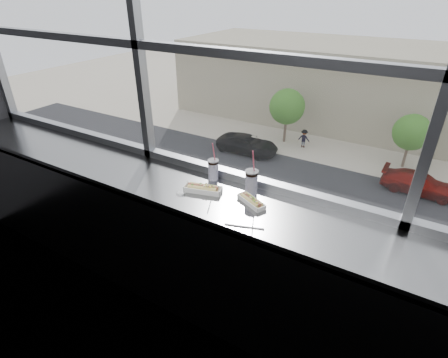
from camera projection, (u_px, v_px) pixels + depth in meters
The scene contains 23 objects.
wall_back_lower at pixel (252, 243), 2.82m from camera, with size 6.00×6.00×0.00m, color black.
window_glass at pixel (266, 1), 1.98m from camera, with size 6.00×6.00×0.00m, color silver.
window_mullions at pixel (265, 1), 1.97m from camera, with size 6.00×0.08×2.40m, color gray, non-canonical shape.
counter at pixel (237, 206), 2.36m from camera, with size 6.00×0.55×0.06m, color gray.
counter_fascia at pixel (218, 286), 2.42m from camera, with size 6.00×0.04×1.04m, color gray.
hotdog_tray_left at pixel (203, 188), 2.46m from camera, with size 0.28×0.15×0.07m.
hotdog_tray_right at pixel (251, 201), 2.32m from camera, with size 0.23×0.16×0.06m.
soda_cup_left at pixel (213, 169), 2.59m from camera, with size 0.08×0.08×0.30m.
soda_cup_right at pixel (251, 181), 2.40m from camera, with size 0.09×0.09×0.34m.
loose_straw at pixel (244, 226), 2.11m from camera, with size 0.01×0.01×0.24m, color white.
wrapper at pixel (180, 192), 2.44m from camera, with size 0.09×0.06×0.02m, color silver.
plaza_ground at pixel (413, 114), 41.19m from camera, with size 120.00×120.00×0.00m, color #AFA490.
street_asphalt at pixel (378, 211), 23.49m from camera, with size 80.00×10.00×0.06m, color black.
far_sidewalk at pixel (394, 165), 29.51m from camera, with size 80.00×6.00×0.04m, color #AFA490.
far_building at pixel (418, 91), 35.10m from camera, with size 50.00×14.00×8.00m, color gray.
car_near_a at pixel (155, 166), 27.01m from camera, with size 6.06×2.52×2.02m, color #9193AA.
car_far_b at pixel (420, 180), 25.10m from camera, with size 6.02×2.51×2.01m, color #690400.
car_near_b at pixel (280, 202), 22.35m from camera, with size 6.69×2.79×2.23m, color black.
car_near_c at pixel (362, 228), 20.17m from camera, with size 5.96×2.48×1.99m, color brown.
car_far_a at pixel (248, 141), 31.27m from camera, with size 6.16×2.57×2.05m, color black.
pedestrian_a at pixel (304, 137), 32.24m from camera, with size 0.92×0.69×2.07m, color #66605B.
tree_left at pixel (287, 107), 32.23m from camera, with size 3.31×3.31×5.17m.
tree_center at pixel (412, 132), 27.75m from camera, with size 2.92×2.92×4.57m.
Camera 1 is at (0.92, -0.52, 2.38)m, focal length 28.00 mm.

